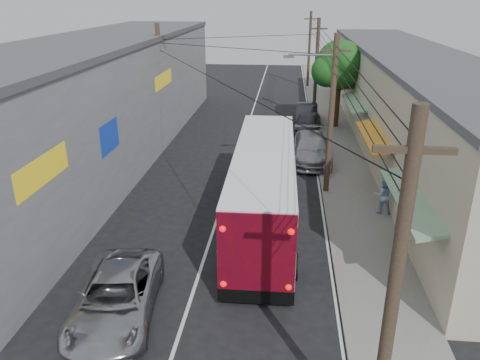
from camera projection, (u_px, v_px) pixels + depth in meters
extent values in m
cube|color=slate|center=(338.00, 151.00, 30.80)|extent=(3.00, 80.00, 0.12)
cube|color=#B5AB8F|center=(407.00, 101.00, 31.13)|extent=(6.00, 40.00, 6.00)
cube|color=#4C4C51|center=(414.00, 54.00, 29.98)|extent=(6.20, 40.00, 0.30)
cube|color=#176A29|center=(415.00, 198.00, 16.69)|extent=(1.39, 6.00, 0.46)
cube|color=orange|center=(377.00, 135.00, 24.09)|extent=(1.39, 6.00, 0.46)
cube|color=#176A29|center=(357.00, 102.00, 31.48)|extent=(1.39, 6.00, 0.46)
cube|color=orange|center=(344.00, 81.00, 38.87)|extent=(1.39, 6.00, 0.46)
cube|color=#176A29|center=(336.00, 67.00, 46.26)|extent=(1.39, 6.00, 0.46)
cube|color=gray|center=(101.00, 100.00, 29.08)|extent=(7.00, 36.00, 7.00)
cube|color=#4C4C51|center=(95.00, 40.00, 27.75)|extent=(7.20, 36.00, 0.30)
cube|color=yellow|center=(41.00, 170.00, 15.56)|extent=(0.12, 3.50, 1.00)
cube|color=#1433A5|center=(108.00, 137.00, 21.33)|extent=(0.12, 2.20, 1.40)
cube|color=yellow|center=(163.00, 80.00, 30.24)|extent=(0.12, 4.00, 0.90)
cylinder|color=#473828|center=(392.00, 306.00, 9.13)|extent=(0.28, 0.28, 8.00)
cube|color=#473828|center=(414.00, 150.00, 7.94)|extent=(1.40, 0.12, 0.12)
cylinder|color=#473828|center=(331.00, 118.00, 22.99)|extent=(0.28, 0.28, 8.00)
cube|color=#473828|center=(336.00, 51.00, 21.80)|extent=(1.40, 0.12, 0.12)
cylinder|color=#473828|center=(316.00, 71.00, 36.85)|extent=(0.28, 0.28, 8.00)
cube|color=#473828|center=(319.00, 29.00, 35.66)|extent=(1.40, 0.12, 0.12)
cylinder|color=#473828|center=(309.00, 50.00, 50.71)|extent=(0.28, 0.28, 8.00)
cube|color=#473828|center=(311.00, 19.00, 49.53)|extent=(1.40, 0.12, 0.12)
cylinder|color=#473828|center=(161.00, 87.00, 30.44)|extent=(0.28, 0.28, 8.00)
cube|color=#473828|center=(158.00, 36.00, 29.25)|extent=(1.40, 0.12, 0.12)
cylinder|color=#59595E|center=(312.00, 55.00, 21.98)|extent=(2.20, 0.10, 0.10)
cube|color=#59595E|center=(288.00, 57.00, 22.12)|extent=(0.50, 0.18, 0.12)
cylinder|color=#3F2B19|center=(337.00, 102.00, 35.59)|extent=(0.44, 0.44, 4.00)
sphere|color=#134312|center=(340.00, 65.00, 34.56)|extent=(3.60, 3.60, 3.60)
sphere|color=#134312|center=(352.00, 72.00, 35.24)|extent=(2.60, 2.60, 2.60)
sphere|color=#134312|center=(328.00, 71.00, 34.42)|extent=(2.40, 2.40, 2.40)
sphere|color=#134312|center=(347.00, 61.00, 33.45)|extent=(2.20, 2.20, 2.20)
sphere|color=#134312|center=(335.00, 60.00, 35.34)|extent=(2.00, 2.00, 2.00)
cube|color=white|center=(264.00, 201.00, 20.63)|extent=(2.68, 12.10, 1.91)
cube|color=black|center=(265.00, 167.00, 20.58)|extent=(2.68, 10.09, 1.01)
cube|color=white|center=(264.00, 156.00, 19.85)|extent=(2.68, 12.10, 0.50)
cube|color=#65090F|center=(256.00, 255.00, 14.72)|extent=(2.49, 0.12, 2.91)
cube|color=black|center=(256.00, 297.00, 15.30)|extent=(2.51, 0.14, 0.50)
sphere|color=red|center=(223.00, 284.00, 15.19)|extent=(0.22, 0.22, 0.22)
sphere|color=red|center=(289.00, 287.00, 15.02)|extent=(0.22, 0.22, 0.22)
sphere|color=red|center=(223.00, 229.00, 14.44)|extent=(0.22, 0.22, 0.22)
sphere|color=red|center=(291.00, 232.00, 14.27)|extent=(0.22, 0.22, 0.22)
cylinder|color=black|center=(224.00, 264.00, 17.07)|extent=(0.32, 1.01, 1.01)
cylinder|color=black|center=(293.00, 267.00, 16.87)|extent=(0.32, 1.01, 1.01)
cylinder|color=black|center=(241.00, 188.00, 23.77)|extent=(0.32, 1.01, 1.01)
cylinder|color=black|center=(291.00, 189.00, 23.57)|extent=(0.32, 1.01, 1.01)
cylinder|color=black|center=(243.00, 177.00, 25.16)|extent=(0.32, 1.01, 1.01)
cylinder|color=black|center=(290.00, 178.00, 24.96)|extent=(0.32, 1.01, 1.01)
imported|color=#AEAFB5|center=(116.00, 297.00, 14.80)|extent=(3.09, 5.58, 1.48)
imported|color=gray|center=(311.00, 148.00, 28.85)|extent=(2.38, 5.66, 1.63)
imported|color=#29282E|center=(308.00, 123.00, 34.77)|extent=(2.35, 4.60, 1.50)
imported|color=#222227|center=(307.00, 114.00, 37.18)|extent=(1.80, 4.78, 1.56)
imported|color=pink|center=(328.00, 164.00, 26.06)|extent=(0.56, 0.39, 1.48)
imported|color=#91AED3|center=(383.00, 195.00, 21.61)|extent=(0.89, 0.70, 1.79)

